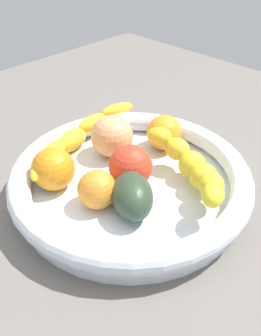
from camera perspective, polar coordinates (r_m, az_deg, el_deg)
kitchen_counter at (r=58.55cm, az=0.00°, el=-5.14°), size 120.00×120.00×3.00cm
fruit_bowl at (r=55.79cm, az=0.00°, el=-1.83°), size 36.16×36.16×5.42cm
banana_draped_left at (r=54.37cm, az=9.64°, el=0.12°), size 18.69×11.04×5.67cm
banana_draped_right at (r=63.07cm, az=-8.44°, el=4.74°), size 10.31×26.98×4.72cm
orange_front at (r=55.08cm, az=-11.88°, el=-0.14°), size 6.44×6.44×6.44cm
orange_mid_left at (r=51.35cm, az=-5.48°, el=-3.13°), size 5.53×5.53×5.53cm
orange_mid_right at (r=63.19cm, az=5.21°, el=5.48°), size 6.00×6.00×6.00cm
peach_blush at (r=61.01cm, az=-2.86°, el=4.93°), size 7.02×7.02×7.02cm
avocado_dark at (r=49.87cm, az=0.28°, el=-4.31°), size 10.03×9.53×5.57cm
tomato_red at (r=54.51cm, az=0.41°, el=0.40°), size 6.54×6.54×6.54cm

